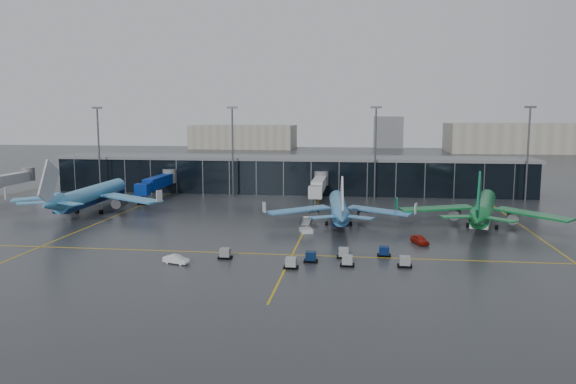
# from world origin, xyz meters

# --- Properties ---
(ground) EXTENTS (600.00, 600.00, 0.00)m
(ground) POSITION_xyz_m (0.00, 0.00, 0.00)
(ground) COLOR #282B2D
(ground) RESTS_ON ground
(terminal_pier) EXTENTS (142.00, 17.00, 10.70)m
(terminal_pier) POSITION_xyz_m (0.00, 62.00, 5.42)
(terminal_pier) COLOR black
(terminal_pier) RESTS_ON ground
(jet_bridges) EXTENTS (94.00, 27.50, 7.20)m
(jet_bridges) POSITION_xyz_m (-35.00, 42.99, 4.55)
(jet_bridges) COLOR #595B60
(jet_bridges) RESTS_ON ground
(flood_masts) EXTENTS (203.00, 0.50, 25.50)m
(flood_masts) POSITION_xyz_m (5.00, 50.00, 13.81)
(flood_masts) COLOR #595B60
(flood_masts) RESTS_ON ground
(distant_hangars) EXTENTS (260.00, 71.00, 22.00)m
(distant_hangars) POSITION_xyz_m (49.94, 270.08, 8.79)
(distant_hangars) COLOR #B2AD99
(distant_hangars) RESTS_ON ground
(taxi_lines) EXTENTS (220.00, 120.00, 0.02)m
(taxi_lines) POSITION_xyz_m (10.00, 10.61, 0.01)
(taxi_lines) COLOR gold
(taxi_lines) RESTS_ON ground
(airliner_arkefly) EXTENTS (39.98, 45.10, 13.42)m
(airliner_arkefly) POSITION_xyz_m (-42.53, 19.97, 6.71)
(airliner_arkefly) COLOR #3D94CB
(airliner_arkefly) RESTS_ON ground
(airliner_klm_near) EXTENTS (35.21, 39.38, 11.38)m
(airliner_klm_near) POSITION_xyz_m (16.54, 13.14, 5.69)
(airliner_klm_near) COLOR #3C86C6
(airliner_klm_near) RESTS_ON ground
(airliner_aer_lingus) EXTENTS (45.16, 48.73, 12.59)m
(airliner_aer_lingus) POSITION_xyz_m (46.66, 14.06, 6.29)
(airliner_aer_lingus) COLOR #0D6F2E
(airliner_aer_lingus) RESTS_ON ground
(baggage_carts) EXTENTS (30.78, 10.67, 1.70)m
(baggage_carts) POSITION_xyz_m (16.41, -18.95, 0.76)
(baggage_carts) COLOR black
(baggage_carts) RESTS_ON ground
(mobile_airstair) EXTENTS (3.06, 3.71, 3.45)m
(mobile_airstair) POSITION_xyz_m (10.54, 3.37, 0.77)
(mobile_airstair) COLOR silver
(mobile_airstair) RESTS_ON ground
(service_van_red) EXTENTS (3.48, 5.09, 1.61)m
(service_van_red) POSITION_xyz_m (31.92, -4.04, 0.80)
(service_van_red) COLOR #9C170C
(service_van_red) RESTS_ON ground
(service_van_white) EXTENTS (4.52, 2.61, 1.41)m
(service_van_white) POSITION_xyz_m (-7.39, -22.86, 0.70)
(service_van_white) COLOR white
(service_van_white) RESTS_ON ground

